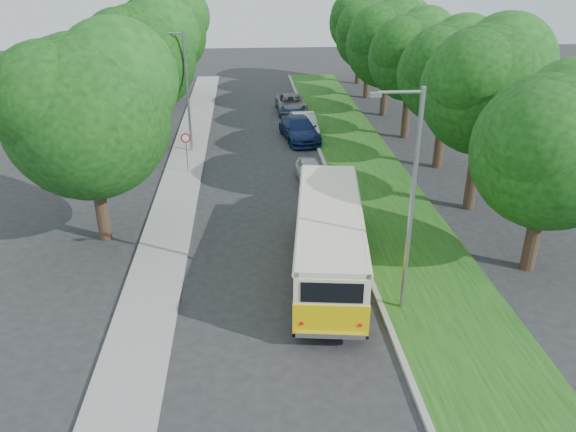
{
  "coord_description": "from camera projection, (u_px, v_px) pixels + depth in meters",
  "views": [
    {
      "loc": [
        -1.04,
        -18.98,
        11.61
      ],
      "look_at": [
        0.6,
        2.53,
        1.5
      ],
      "focal_mm": 35.0,
      "sensor_mm": 36.0,
      "label": 1
    }
  ],
  "objects": [
    {
      "name": "warning_sign",
      "position": [
        186.0,
        145.0,
        31.91
      ],
      "size": [
        0.56,
        0.1,
        2.5
      ],
      "color": "gray",
      "rests_on": "ground"
    },
    {
      "name": "lamppost_near",
      "position": [
        410.0,
        198.0,
        18.31
      ],
      "size": [
        1.71,
        0.16,
        8.0
      ],
      "color": "gray",
      "rests_on": "ground"
    },
    {
      "name": "car_white",
      "position": [
        304.0,
        125.0,
        39.24
      ],
      "size": [
        1.75,
        4.58,
        1.49
      ],
      "primitive_type": "imported",
      "rotation": [
        0.0,
        0.0,
        0.04
      ],
      "color": "silver",
      "rests_on": "ground"
    },
    {
      "name": "curb",
      "position": [
        346.0,
        219.0,
        26.86
      ],
      "size": [
        0.2,
        70.0,
        0.15
      ],
      "primitive_type": "cube",
      "color": "gray",
      "rests_on": "ground"
    },
    {
      "name": "car_silver",
      "position": [
        310.0,
        172.0,
        31.14
      ],
      "size": [
        1.54,
        3.64,
        1.23
      ],
      "primitive_type": "imported",
      "rotation": [
        0.0,
        0.0,
        0.03
      ],
      "color": "silver",
      "rests_on": "ground"
    },
    {
      "name": "ground",
      "position": [
        278.0,
        278.0,
        22.13
      ],
      "size": [
        120.0,
        120.0,
        0.0
      ],
      "primitive_type": "plane",
      "color": "#262629",
      "rests_on": "ground"
    },
    {
      "name": "grass_verge",
      "position": [
        395.0,
        218.0,
        27.03
      ],
      "size": [
        4.5,
        70.0,
        0.13
      ],
      "primitive_type": "cube",
      "color": "#1A4512",
      "rests_on": "ground"
    },
    {
      "name": "vintage_bus",
      "position": [
        329.0,
        241.0,
        21.85
      ],
      "size": [
        3.74,
        10.02,
        2.9
      ],
      "primitive_type": null,
      "rotation": [
        0.0,
        0.0,
        -0.13
      ],
      "color": "yellow",
      "rests_on": "ground"
    },
    {
      "name": "car_grey",
      "position": [
        291.0,
        104.0,
        45.02
      ],
      "size": [
        2.38,
        4.95,
        1.36
      ],
      "primitive_type": "imported",
      "rotation": [
        0.0,
        0.0,
        0.02
      ],
      "color": "slate",
      "rests_on": "ground"
    },
    {
      "name": "sidewalk",
      "position": [
        169.0,
        225.0,
        26.29
      ],
      "size": [
        2.2,
        70.0,
        0.12
      ],
      "primitive_type": "cube",
      "color": "gray",
      "rests_on": "ground"
    },
    {
      "name": "car_blue",
      "position": [
        299.0,
        129.0,
        38.27
      ],
      "size": [
        2.81,
        5.48,
        1.52
      ],
      "primitive_type": "imported",
      "rotation": [
        0.0,
        0.0,
        0.13
      ],
      "color": "#12224F",
      "rests_on": "ground"
    },
    {
      "name": "lamppost_far",
      "position": [
        186.0,
        88.0,
        34.51
      ],
      "size": [
        1.71,
        0.16,
        7.5
      ],
      "color": "gray",
      "rests_on": "ground"
    },
    {
      "name": "treeline",
      "position": [
        309.0,
        51.0,
        36.08
      ],
      "size": [
        24.27,
        41.91,
        9.46
      ],
      "color": "#332319",
      "rests_on": "ground"
    }
  ]
}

